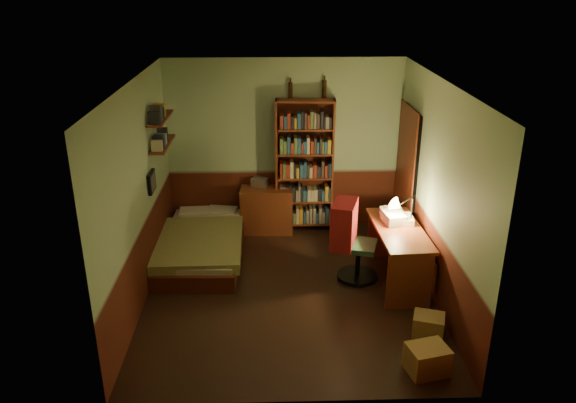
{
  "coord_description": "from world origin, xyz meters",
  "views": [
    {
      "loc": [
        -0.21,
        -6.13,
        3.69
      ],
      "look_at": [
        0.0,
        0.25,
        1.1
      ],
      "focal_mm": 35.0,
      "sensor_mm": 36.0,
      "label": 1
    }
  ],
  "objects_px": {
    "mini_stereo": "(260,182)",
    "bookshelf": "(305,167)",
    "office_chair": "(359,240)",
    "cardboard_box_a": "(427,359)",
    "dresser": "(267,210)",
    "desk": "(397,255)",
    "desk_lamp": "(412,203)",
    "bed": "(201,236)",
    "cardboard_box_b": "(428,325)"
  },
  "relations": [
    {
      "from": "office_chair",
      "to": "cardboard_box_b",
      "type": "bearing_deg",
      "value": -47.59
    },
    {
      "from": "desk",
      "to": "cardboard_box_a",
      "type": "bearing_deg",
      "value": -94.99
    },
    {
      "from": "desk",
      "to": "cardboard_box_b",
      "type": "relative_size",
      "value": 4.14
    },
    {
      "from": "bed",
      "to": "cardboard_box_b",
      "type": "xyz_separation_m",
      "value": [
        2.7,
        -1.96,
        -0.18
      ]
    },
    {
      "from": "bookshelf",
      "to": "office_chair",
      "type": "height_order",
      "value": "bookshelf"
    },
    {
      "from": "bookshelf",
      "to": "cardboard_box_a",
      "type": "distance_m",
      "value": 3.71
    },
    {
      "from": "desk_lamp",
      "to": "cardboard_box_b",
      "type": "bearing_deg",
      "value": -94.85
    },
    {
      "from": "office_chair",
      "to": "cardboard_box_a",
      "type": "height_order",
      "value": "office_chair"
    },
    {
      "from": "cardboard_box_a",
      "to": "cardboard_box_b",
      "type": "xyz_separation_m",
      "value": [
        0.18,
        0.63,
        -0.03
      ]
    },
    {
      "from": "bed",
      "to": "desk_lamp",
      "type": "xyz_separation_m",
      "value": [
        2.76,
        -0.64,
        0.73
      ]
    },
    {
      "from": "bookshelf",
      "to": "office_chair",
      "type": "relative_size",
      "value": 1.83
    },
    {
      "from": "office_chair",
      "to": "bookshelf",
      "type": "bearing_deg",
      "value": 127.69
    },
    {
      "from": "dresser",
      "to": "mini_stereo",
      "type": "distance_m",
      "value": 0.44
    },
    {
      "from": "dresser",
      "to": "bookshelf",
      "type": "relative_size",
      "value": 0.39
    },
    {
      "from": "cardboard_box_b",
      "to": "dresser",
      "type": "bearing_deg",
      "value": 122.89
    },
    {
      "from": "bookshelf",
      "to": "cardboard_box_b",
      "type": "distance_m",
      "value": 3.21
    },
    {
      "from": "bed",
      "to": "cardboard_box_b",
      "type": "distance_m",
      "value": 3.34
    },
    {
      "from": "desk_lamp",
      "to": "cardboard_box_a",
      "type": "relative_size",
      "value": 1.51
    },
    {
      "from": "office_chair",
      "to": "dresser",
      "type": "bearing_deg",
      "value": 145.1
    },
    {
      "from": "bed",
      "to": "dresser",
      "type": "relative_size",
      "value": 2.57
    },
    {
      "from": "dresser",
      "to": "mini_stereo",
      "type": "xyz_separation_m",
      "value": [
        -0.1,
        0.13,
        0.41
      ]
    },
    {
      "from": "mini_stereo",
      "to": "bookshelf",
      "type": "relative_size",
      "value": 0.11
    },
    {
      "from": "mini_stereo",
      "to": "desk_lamp",
      "type": "bearing_deg",
      "value": -16.75
    },
    {
      "from": "cardboard_box_a",
      "to": "cardboard_box_b",
      "type": "distance_m",
      "value": 0.65
    },
    {
      "from": "mini_stereo",
      "to": "desk",
      "type": "relative_size",
      "value": 0.17
    },
    {
      "from": "mini_stereo",
      "to": "office_chair",
      "type": "relative_size",
      "value": 0.21
    },
    {
      "from": "mini_stereo",
      "to": "desk_lamp",
      "type": "xyz_separation_m",
      "value": [
        1.95,
        -1.56,
        0.27
      ]
    },
    {
      "from": "bed",
      "to": "office_chair",
      "type": "bearing_deg",
      "value": -16.72
    },
    {
      "from": "office_chair",
      "to": "cardboard_box_b",
      "type": "xyz_separation_m",
      "value": [
        0.6,
        -1.25,
        -0.43
      ]
    },
    {
      "from": "bookshelf",
      "to": "office_chair",
      "type": "bearing_deg",
      "value": -64.83
    },
    {
      "from": "dresser",
      "to": "bookshelf",
      "type": "height_order",
      "value": "bookshelf"
    },
    {
      "from": "office_chair",
      "to": "cardboard_box_a",
      "type": "bearing_deg",
      "value": -60.57
    },
    {
      "from": "desk_lamp",
      "to": "office_chair",
      "type": "height_order",
      "value": "desk_lamp"
    },
    {
      "from": "mini_stereo",
      "to": "dresser",
      "type": "bearing_deg",
      "value": -28.2
    },
    {
      "from": "dresser",
      "to": "desk",
      "type": "bearing_deg",
      "value": -40.5
    },
    {
      "from": "mini_stereo",
      "to": "office_chair",
      "type": "distance_m",
      "value": 2.08
    },
    {
      "from": "mini_stereo",
      "to": "cardboard_box_b",
      "type": "bearing_deg",
      "value": -34.78
    },
    {
      "from": "mini_stereo",
      "to": "cardboard_box_a",
      "type": "distance_m",
      "value": 3.94
    },
    {
      "from": "bed",
      "to": "desk_lamp",
      "type": "height_order",
      "value": "desk_lamp"
    },
    {
      "from": "mini_stereo",
      "to": "bookshelf",
      "type": "height_order",
      "value": "bookshelf"
    },
    {
      "from": "dresser",
      "to": "cardboard_box_b",
      "type": "height_order",
      "value": "dresser"
    },
    {
      "from": "cardboard_box_a",
      "to": "office_chair",
      "type": "bearing_deg",
      "value": 102.56
    },
    {
      "from": "desk_lamp",
      "to": "office_chair",
      "type": "distance_m",
      "value": 0.82
    },
    {
      "from": "bed",
      "to": "office_chair",
      "type": "xyz_separation_m",
      "value": [
        2.1,
        -0.7,
        0.25
      ]
    },
    {
      "from": "dresser",
      "to": "cardboard_box_a",
      "type": "height_order",
      "value": "dresser"
    },
    {
      "from": "bed",
      "to": "desk",
      "type": "bearing_deg",
      "value": -14.75
    },
    {
      "from": "cardboard_box_a",
      "to": "cardboard_box_b",
      "type": "height_order",
      "value": "cardboard_box_a"
    },
    {
      "from": "mini_stereo",
      "to": "bookshelf",
      "type": "bearing_deg",
      "value": 18.65
    },
    {
      "from": "desk_lamp",
      "to": "mini_stereo",
      "type": "bearing_deg",
      "value": 139.08
    },
    {
      "from": "office_chair",
      "to": "cardboard_box_b",
      "type": "height_order",
      "value": "office_chair"
    }
  ]
}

